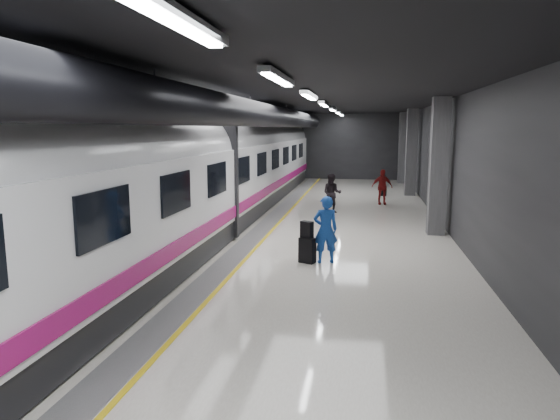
{
  "coord_description": "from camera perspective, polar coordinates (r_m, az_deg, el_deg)",
  "views": [
    {
      "loc": [
        2.16,
        -15.01,
        3.5
      ],
      "look_at": [
        0.03,
        -2.46,
        1.41
      ],
      "focal_mm": 32.0,
      "sensor_mm": 36.0,
      "label": 1
    }
  ],
  "objects": [
    {
      "name": "ground",
      "position": [
        15.56,
        1.42,
        -3.68
      ],
      "size": [
        40.0,
        40.0,
        0.0
      ],
      "primitive_type": "plane",
      "color": "white",
      "rests_on": "ground"
    },
    {
      "name": "platform_hall",
      "position": [
        16.15,
        0.94,
        9.45
      ],
      "size": [
        10.02,
        40.02,
        4.51
      ],
      "color": "black",
      "rests_on": "ground"
    },
    {
      "name": "shoulder_bag",
      "position": [
        13.07,
        3.09,
        -2.23
      ],
      "size": [
        0.37,
        0.31,
        0.43
      ],
      "primitive_type": "cube",
      "rotation": [
        0.0,
        0.0,
        -0.53
      ],
      "color": "black",
      "rests_on": "suitcase_main"
    },
    {
      "name": "traveler_far_b",
      "position": [
        23.64,
        11.58,
        2.61
      ],
      "size": [
        1.0,
        0.53,
        1.63
      ],
      "primitive_type": "imported",
      "rotation": [
        0.0,
        0.0,
        0.14
      ],
      "color": "maroon",
      "rests_on": "ground"
    },
    {
      "name": "traveler_far_a",
      "position": [
        20.92,
        5.96,
        1.91
      ],
      "size": [
        0.82,
        0.65,
        1.64
      ],
      "primitive_type": "imported",
      "rotation": [
        0.0,
        0.0,
        -0.04
      ],
      "color": "black",
      "rests_on": "ground"
    },
    {
      "name": "train",
      "position": [
        16.02,
        -10.16,
        4.05
      ],
      "size": [
        3.05,
        38.0,
        4.05
      ],
      "color": "black",
      "rests_on": "ground"
    },
    {
      "name": "suitcase_main",
      "position": [
        13.17,
        3.14,
        -4.61
      ],
      "size": [
        0.48,
        0.39,
        0.67
      ],
      "primitive_type": "cube",
      "rotation": [
        0.0,
        0.0,
        -0.39
      ],
      "color": "black",
      "rests_on": "ground"
    },
    {
      "name": "traveler_main",
      "position": [
        13.08,
        5.23,
        -2.24
      ],
      "size": [
        0.74,
        0.59,
        1.77
      ],
      "primitive_type": "imported",
      "rotation": [
        0.0,
        0.0,
        3.42
      ],
      "color": "#1748AE",
      "rests_on": "ground"
    },
    {
      "name": "suitcase_far",
      "position": [
        26.68,
        11.69,
        2.15
      ],
      "size": [
        0.38,
        0.27,
        0.52
      ],
      "primitive_type": "cube",
      "rotation": [
        0.0,
        0.0,
        -0.13
      ],
      "color": "black",
      "rests_on": "ground"
    }
  ]
}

